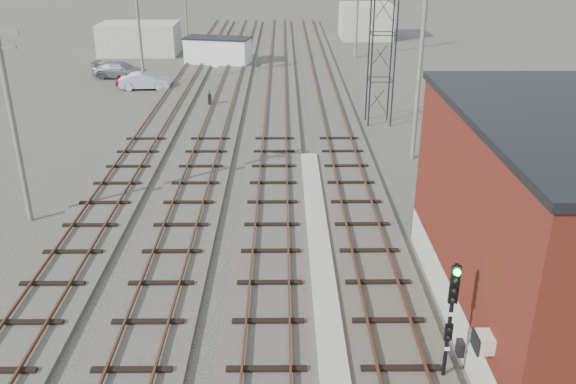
{
  "coord_description": "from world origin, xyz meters",
  "views": [
    {
      "loc": [
        -0.98,
        -5.08,
        12.25
      ],
      "look_at": [
        -0.78,
        18.07,
        2.2
      ],
      "focal_mm": 38.0,
      "sensor_mm": 36.0,
      "label": 1
    }
  ],
  "objects_px": {
    "signal_mast": "(451,315)",
    "site_trailer": "(218,51)",
    "car_red": "(138,79)",
    "car_grey": "(120,70)",
    "switch_stand": "(210,100)",
    "car_silver": "(145,81)"
  },
  "relations": [
    {
      "from": "site_trailer",
      "to": "car_red",
      "type": "height_order",
      "value": "site_trailer"
    },
    {
      "from": "site_trailer",
      "to": "car_silver",
      "type": "height_order",
      "value": "site_trailer"
    },
    {
      "from": "car_red",
      "to": "car_silver",
      "type": "height_order",
      "value": "car_silver"
    },
    {
      "from": "car_grey",
      "to": "car_silver",
      "type": "bearing_deg",
      "value": -133.2
    },
    {
      "from": "switch_stand",
      "to": "car_red",
      "type": "height_order",
      "value": "switch_stand"
    },
    {
      "from": "signal_mast",
      "to": "site_trailer",
      "type": "xyz_separation_m",
      "value": [
        -10.95,
        45.24,
        -0.96
      ]
    },
    {
      "from": "site_trailer",
      "to": "car_grey",
      "type": "relative_size",
      "value": 1.35
    },
    {
      "from": "signal_mast",
      "to": "car_silver",
      "type": "relative_size",
      "value": 0.95
    },
    {
      "from": "switch_stand",
      "to": "site_trailer",
      "type": "xyz_separation_m",
      "value": [
        -0.84,
        15.25,
        0.78
      ]
    },
    {
      "from": "signal_mast",
      "to": "switch_stand",
      "type": "relative_size",
      "value": 3.34
    },
    {
      "from": "signal_mast",
      "to": "car_grey",
      "type": "xyz_separation_m",
      "value": [
        -19.05,
        39.6,
        -1.57
      ]
    },
    {
      "from": "switch_stand",
      "to": "car_red",
      "type": "bearing_deg",
      "value": 131.18
    },
    {
      "from": "signal_mast",
      "to": "site_trailer",
      "type": "relative_size",
      "value": 0.58
    },
    {
      "from": "signal_mast",
      "to": "site_trailer",
      "type": "distance_m",
      "value": 46.56
    },
    {
      "from": "car_red",
      "to": "car_grey",
      "type": "relative_size",
      "value": 0.73
    },
    {
      "from": "switch_stand",
      "to": "site_trailer",
      "type": "bearing_deg",
      "value": 87.9
    },
    {
      "from": "switch_stand",
      "to": "car_silver",
      "type": "height_order",
      "value": "car_silver"
    },
    {
      "from": "switch_stand",
      "to": "car_silver",
      "type": "distance_m",
      "value": 8.1
    },
    {
      "from": "car_grey",
      "to": "signal_mast",
      "type": "bearing_deg",
      "value": -144.09
    },
    {
      "from": "signal_mast",
      "to": "site_trailer",
      "type": "height_order",
      "value": "signal_mast"
    },
    {
      "from": "switch_stand",
      "to": "car_grey",
      "type": "distance_m",
      "value": 13.13
    },
    {
      "from": "car_red",
      "to": "car_grey",
      "type": "height_order",
      "value": "car_grey"
    }
  ]
}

